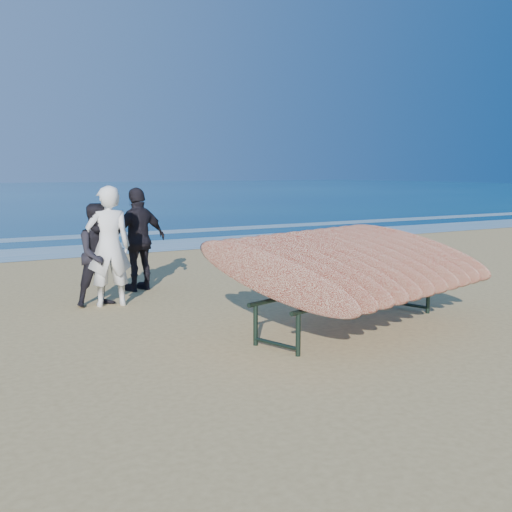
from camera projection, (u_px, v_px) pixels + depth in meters
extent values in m
plane|color=tan|center=(290.00, 341.00, 7.80)|extent=(120.00, 120.00, 0.00)
plane|color=white|center=(71.00, 251.00, 16.32)|extent=(160.00, 160.00, 0.00)
plane|color=white|center=(41.00, 239.00, 19.30)|extent=(160.00, 160.00, 0.00)
cylinder|color=black|center=(298.00, 334.00, 7.13)|extent=(0.06, 0.06, 0.50)
cylinder|color=black|center=(428.00, 296.00, 9.27)|extent=(0.06, 0.06, 0.50)
cylinder|color=black|center=(256.00, 325.00, 7.57)|extent=(0.06, 0.06, 0.50)
cylinder|color=black|center=(389.00, 291.00, 9.71)|extent=(0.06, 0.06, 0.50)
cylinder|color=black|center=(372.00, 294.00, 8.17)|extent=(3.09, 0.94, 0.06)
cylinder|color=black|center=(331.00, 287.00, 8.61)|extent=(3.09, 0.94, 0.06)
cylinder|color=black|center=(276.00, 344.00, 7.37)|extent=(0.22, 0.64, 0.04)
cylinder|color=black|center=(408.00, 305.00, 9.51)|extent=(0.22, 0.64, 0.04)
ellipsoid|color=#600D06|center=(272.00, 276.00, 7.22)|extent=(0.76, 2.44, 0.98)
ellipsoid|color=#600D06|center=(290.00, 273.00, 7.44)|extent=(0.76, 2.44, 0.98)
ellipsoid|color=#600D06|center=(307.00, 270.00, 7.66)|extent=(0.76, 2.44, 0.98)
ellipsoid|color=#600D06|center=(323.00, 267.00, 7.89)|extent=(0.76, 2.44, 0.98)
ellipsoid|color=#600D06|center=(337.00, 265.00, 8.11)|extent=(0.76, 2.44, 0.98)
ellipsoid|color=#600D06|center=(352.00, 262.00, 8.34)|extent=(0.76, 2.44, 0.98)
ellipsoid|color=#600D06|center=(365.00, 260.00, 8.56)|extent=(0.76, 2.44, 0.98)
ellipsoid|color=#600D06|center=(378.00, 257.00, 8.78)|extent=(0.76, 2.44, 0.98)
ellipsoid|color=#600D06|center=(390.00, 255.00, 9.01)|extent=(0.76, 2.44, 0.98)
ellipsoid|color=#600D06|center=(401.00, 253.00, 9.23)|extent=(0.76, 2.44, 0.98)
ellipsoid|color=#600D06|center=(412.00, 251.00, 9.46)|extent=(0.76, 2.44, 0.98)
imported|color=white|center=(109.00, 246.00, 9.70)|extent=(0.74, 0.55, 1.83)
imported|color=black|center=(100.00, 255.00, 9.74)|extent=(0.83, 0.68, 1.57)
imported|color=black|center=(139.00, 239.00, 10.96)|extent=(1.11, 0.66, 1.77)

